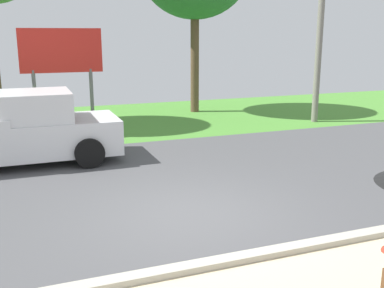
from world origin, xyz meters
The scene contains 4 objects.
ground_plane centered at (0.00, 2.95, -0.05)m, with size 40.00×22.00×0.20m.
pickup_truck centered at (-3.00, 4.80, 0.87)m, with size 5.20×2.28×1.88m.
utility_pole centered at (7.76, 7.03, 4.00)m, with size 1.80×0.24×7.65m.
roadside_billboard centered at (-1.52, 7.82, 2.55)m, with size 2.60×0.12×3.50m.
Camera 1 is at (-2.82, -7.56, 3.32)m, focal length 42.51 mm.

